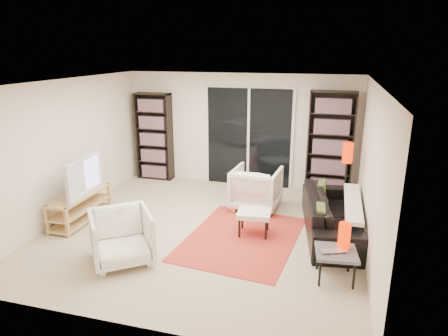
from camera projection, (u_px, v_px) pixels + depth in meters
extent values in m
plane|color=beige|center=(205.00, 229.00, 6.63)|extent=(5.00, 5.00, 0.00)
cube|color=white|center=(240.00, 130.00, 8.59)|extent=(5.00, 0.02, 2.40)
cube|color=white|center=(125.00, 225.00, 3.97)|extent=(5.00, 0.02, 2.40)
cube|color=white|center=(67.00, 150.00, 6.92)|extent=(0.02, 5.00, 2.40)
cube|color=white|center=(371.00, 173.00, 5.64)|extent=(0.02, 5.00, 2.40)
cube|color=white|center=(202.00, 82.00, 5.94)|extent=(5.00, 5.00, 0.02)
cube|color=white|center=(249.00, 138.00, 8.55)|extent=(1.92, 0.06, 2.16)
cube|color=black|center=(248.00, 138.00, 8.52)|extent=(1.80, 0.02, 2.10)
cube|color=white|center=(248.00, 138.00, 8.51)|extent=(0.05, 0.02, 2.10)
cube|color=black|center=(154.00, 137.00, 9.01)|extent=(0.80, 0.30, 1.95)
cube|color=#A66B40|center=(154.00, 137.00, 8.99)|extent=(0.70, 0.22, 1.85)
cube|color=black|center=(330.00, 144.00, 8.00)|extent=(0.90, 0.30, 2.10)
cube|color=#A66B40|center=(330.00, 144.00, 7.98)|extent=(0.80, 0.22, 2.00)
cube|color=tan|center=(79.00, 195.00, 6.84)|extent=(0.43, 1.33, 0.04)
cube|color=tan|center=(81.00, 207.00, 6.90)|extent=(0.43, 1.33, 0.03)
cube|color=tan|center=(82.00, 217.00, 6.96)|extent=(0.43, 1.33, 0.04)
cube|color=tan|center=(47.00, 220.00, 6.37)|extent=(0.05, 0.05, 0.50)
cube|color=tan|center=(92.00, 194.00, 7.53)|extent=(0.05, 0.05, 0.50)
cube|color=tan|center=(67.00, 223.00, 6.28)|extent=(0.05, 0.05, 0.50)
cube|color=tan|center=(109.00, 196.00, 7.43)|extent=(0.05, 0.05, 0.50)
imported|color=black|center=(78.00, 176.00, 6.73)|extent=(0.27, 1.15, 0.65)
cube|color=#B93227|center=(242.00, 238.00, 6.31)|extent=(1.86, 2.38, 0.01)
imported|color=black|center=(334.00, 214.00, 6.41)|extent=(1.17, 2.32, 0.65)
imported|color=silver|center=(256.00, 188.00, 7.42)|extent=(0.90, 0.93, 0.79)
imported|color=silver|center=(122.00, 237.00, 5.53)|extent=(1.13, 1.14, 0.75)
cube|color=silver|center=(254.00, 214.00, 6.35)|extent=(0.56, 0.47, 0.08)
cylinder|color=black|center=(239.00, 229.00, 6.29)|extent=(0.04, 0.04, 0.32)
cylinder|color=black|center=(242.00, 220.00, 6.61)|extent=(0.04, 0.04, 0.32)
cylinder|color=black|center=(266.00, 231.00, 6.21)|extent=(0.04, 0.04, 0.32)
cylinder|color=black|center=(268.00, 222.00, 6.54)|extent=(0.04, 0.04, 0.32)
cube|color=#4E4E54|center=(336.00, 252.00, 5.10)|extent=(0.57, 0.57, 0.04)
cylinder|color=black|center=(320.00, 273.00, 4.99)|extent=(0.03, 0.03, 0.38)
cylinder|color=black|center=(318.00, 256.00, 5.38)|extent=(0.03, 0.03, 0.38)
cylinder|color=black|center=(354.00, 276.00, 4.93)|extent=(0.03, 0.03, 0.38)
cylinder|color=black|center=(349.00, 259.00, 5.32)|extent=(0.03, 0.03, 0.38)
imported|color=silver|center=(335.00, 253.00, 5.03)|extent=(0.39, 0.32, 0.03)
cylinder|color=red|center=(344.00, 236.00, 5.12)|extent=(0.16, 0.16, 0.35)
cylinder|color=black|center=(342.00, 213.00, 7.26)|extent=(0.20, 0.20, 0.03)
cylinder|color=black|center=(344.00, 188.00, 7.12)|extent=(0.03, 0.03, 1.00)
cylinder|color=red|center=(348.00, 153.00, 6.93)|extent=(0.18, 0.18, 0.36)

